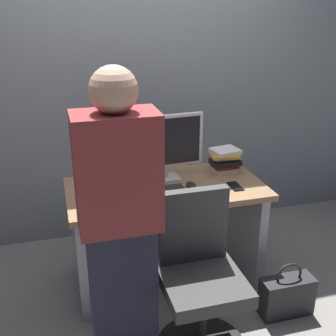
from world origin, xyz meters
TOP-DOWN VIEW (x-y plane):
  - ground_plane at (0.00, 0.00)m, footprint 9.00×9.00m
  - wall_back at (0.00, 0.85)m, footprint 6.40×0.10m
  - desk at (0.00, 0.00)m, footprint 1.31×0.66m
  - office_chair at (0.02, -0.65)m, footprint 0.52×0.52m
  - person_at_desk at (-0.41, -0.64)m, footprint 0.40×0.24m
  - monitor at (0.02, 0.11)m, footprint 0.54×0.15m
  - keyboard at (-0.12, -0.09)m, footprint 0.43×0.13m
  - mouse at (0.15, -0.06)m, footprint 0.06×0.10m
  - cup_near_keyboard at (-0.40, -0.10)m, footprint 0.07×0.07m
  - cup_by_monitor at (-0.49, 0.15)m, footprint 0.07×0.07m
  - book_stack at (0.47, 0.14)m, footprint 0.22×0.19m
  - cell_phone at (0.44, -0.13)m, footprint 0.07×0.15m
  - handbag at (0.65, -0.55)m, footprint 0.34×0.14m

SIDE VIEW (x-z plane):
  - ground_plane at x=0.00m, z-range 0.00..0.00m
  - handbag at x=0.65m, z-range -0.05..0.33m
  - office_chair at x=0.02m, z-range -0.04..0.90m
  - desk at x=0.00m, z-range 0.13..0.87m
  - cell_phone at x=0.44m, z-range 0.74..0.75m
  - keyboard at x=-0.12m, z-range 0.74..0.76m
  - mouse at x=0.15m, z-range 0.74..0.77m
  - cup_near_keyboard at x=-0.40m, z-range 0.74..0.83m
  - cup_by_monitor at x=-0.49m, z-range 0.74..0.83m
  - book_stack at x=0.47m, z-range 0.74..0.91m
  - person_at_desk at x=-0.41m, z-range 0.02..1.66m
  - monitor at x=0.02m, z-range 0.77..1.23m
  - wall_back at x=0.00m, z-range 0.00..3.00m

